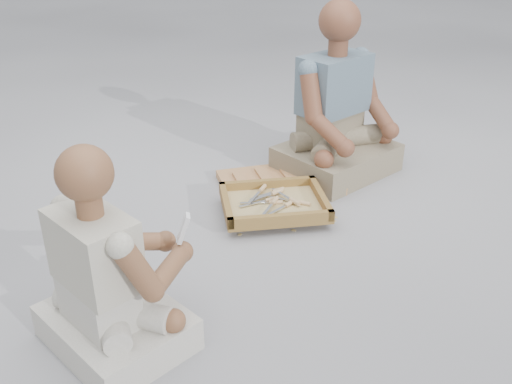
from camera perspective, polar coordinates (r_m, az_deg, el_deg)
name	(u,v)px	position (r m, az deg, el deg)	size (l,w,h in m)	color
ground	(287,251)	(2.70, 3.13, -5.90)	(60.00, 60.00, 0.00)	#A3A3A8
carved_panel	(280,182)	(3.29, 2.37, 0.96)	(0.66, 0.44, 0.04)	olive
tool_tray	(274,204)	(2.96, 1.81, -1.20)	(0.62, 0.55, 0.07)	brown
chisel_0	(272,202)	(2.96, 1.57, -1.05)	(0.21, 0.10, 0.02)	silver
chisel_1	(274,193)	(3.04, 1.80, -0.12)	(0.22, 0.06, 0.02)	silver
chisel_2	(292,200)	(2.96, 3.62, -0.80)	(0.07, 0.22, 0.02)	silver
chisel_3	(299,202)	(2.97, 4.37, -1.04)	(0.17, 0.17, 0.02)	silver
chisel_4	(275,191)	(3.06, 1.89, 0.06)	(0.22, 0.06, 0.02)	silver
chisel_5	(268,200)	(2.98, 1.19, -0.83)	(0.22, 0.02, 0.02)	silver
chisel_6	(261,190)	(3.06, 0.50, 0.21)	(0.17, 0.17, 0.02)	silver
chisel_7	(273,202)	(2.93, 1.74, -1.03)	(0.17, 0.16, 0.02)	silver
chisel_8	(287,205)	(2.93, 3.11, -1.29)	(0.21, 0.10, 0.02)	silver
wood_chip_0	(294,178)	(3.40, 3.86, 1.43)	(0.02, 0.01, 0.00)	tan
wood_chip_1	(335,217)	(3.00, 7.92, -2.52)	(0.02, 0.01, 0.00)	tan
wood_chip_2	(240,235)	(2.82, -1.61, -4.28)	(0.02, 0.01, 0.00)	tan
wood_chip_3	(294,230)	(2.86, 3.82, -3.85)	(0.02, 0.01, 0.00)	tan
wood_chip_4	(264,221)	(2.94, 0.80, -2.94)	(0.02, 0.01, 0.00)	tan
wood_chip_5	(295,201)	(3.14, 3.97, -0.92)	(0.02, 0.01, 0.00)	tan
wood_chip_6	(334,221)	(2.96, 7.80, -2.90)	(0.02, 0.01, 0.00)	tan
wood_chip_7	(305,199)	(3.16, 4.91, -0.68)	(0.02, 0.01, 0.00)	tan
craftsman	(109,282)	(2.10, -14.46, -8.73)	(0.61, 0.62, 0.80)	beige
companion	(337,118)	(3.40, 8.13, 7.29)	(0.77, 0.68, 1.01)	gray
mobile_phone	(183,228)	(2.13, -7.26, -3.62)	(0.07, 0.06, 0.11)	silver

